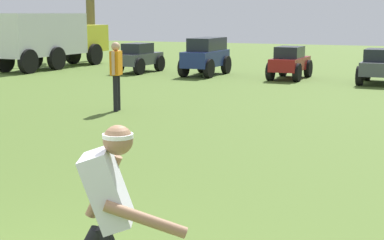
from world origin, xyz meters
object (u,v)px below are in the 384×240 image
at_px(parked_car_slot_c, 290,62).
at_px(box_truck, 53,38).
at_px(teammate_midfield, 116,70).
at_px(parked_car_slot_d, 379,66).
at_px(parked_car_slot_b, 206,55).
at_px(frisbee_thrower, 107,213).
at_px(parked_car_slot_a, 139,57).

relative_size(parked_car_slot_c, box_truck, 0.37).
distance_m(teammate_midfield, parked_car_slot_c, 8.39).
bearing_deg(parked_car_slot_c, parked_car_slot_d, -5.34).
xyz_separation_m(parked_car_slot_b, parked_car_slot_d, (5.98, -0.31, -0.16)).
bearing_deg(parked_car_slot_b, parked_car_slot_d, -3.00).
bearing_deg(frisbee_thrower, parked_car_slot_c, 98.88).
xyz_separation_m(frisbee_thrower, parked_car_slot_c, (-2.54, 16.28, -0.24)).
bearing_deg(parked_car_slot_c, frisbee_thrower, -81.12).
bearing_deg(frisbee_thrower, parked_car_slot_d, 88.67).
relative_size(frisbee_thrower, parked_car_slot_b, 0.59).
bearing_deg(teammate_midfield, frisbee_thrower, -60.52).
distance_m(parked_car_slot_b, parked_car_slot_d, 5.99).
xyz_separation_m(teammate_midfield, parked_car_slot_a, (-3.71, 8.15, -0.38)).
height_order(parked_car_slot_b, parked_car_slot_d, parked_car_slot_b).
xyz_separation_m(parked_car_slot_a, parked_car_slot_d, (8.69, -0.29, 0.00)).
bearing_deg(parked_car_slot_d, frisbee_thrower, -91.33).
height_order(parked_car_slot_a, parked_car_slot_c, same).
distance_m(frisbee_thrower, parked_car_slot_c, 16.48).
bearing_deg(box_truck, parked_car_slot_d, -2.45).
relative_size(teammate_midfield, parked_car_slot_a, 0.70).
bearing_deg(parked_car_slot_c, parked_car_slot_b, 179.22).
relative_size(parked_car_slot_a, parked_car_slot_c, 1.01).
height_order(teammate_midfield, parked_car_slot_b, teammate_midfield).
height_order(parked_car_slot_b, parked_car_slot_c, parked_car_slot_b).
bearing_deg(parked_car_slot_b, box_truck, 178.04).
relative_size(teammate_midfield, parked_car_slot_b, 0.64).
bearing_deg(parked_car_slot_d, parked_car_slot_b, 177.00).
bearing_deg(box_truck, parked_car_slot_c, -1.59).
bearing_deg(teammate_midfield, parked_car_slot_d, 57.63).
xyz_separation_m(parked_car_slot_c, box_truck, (-9.80, 0.27, 0.67)).
bearing_deg(frisbee_thrower, teammate_midfield, 119.48).
bearing_deg(box_truck, parked_car_slot_b, -1.96).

